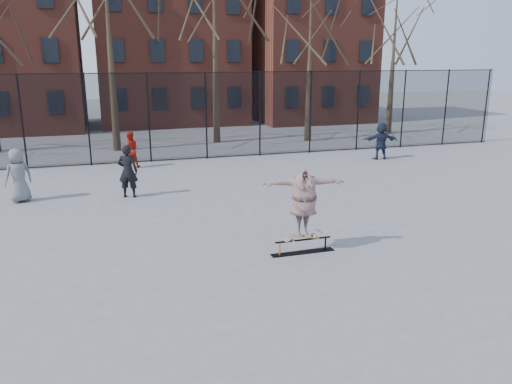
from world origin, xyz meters
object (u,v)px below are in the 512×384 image
object	(u,v)px
skate_rail	(303,247)
bystander_red	(130,150)
skater	(304,203)
bystander_grey	(18,175)
skateboard	(303,237)
bystander_navy	(381,141)
bystander_black	(128,171)

from	to	relation	value
skate_rail	bystander_red	xyz separation A→B (m)	(-3.45, 11.17, 0.65)
skater	bystander_red	xyz separation A→B (m)	(-3.45, 11.17, -0.48)
skate_rail	bystander_grey	world-z (taller)	bystander_grey
skateboard	bystander_grey	world-z (taller)	bystander_grey
skate_rail	skateboard	xyz separation A→B (m)	(-0.00, 0.00, 0.27)
skateboard	bystander_navy	bearing A→B (deg)	51.10
skate_rail	bystander_navy	distance (m)	12.48
bystander_grey	skate_rail	bearing A→B (deg)	109.10
bystander_grey	bystander_navy	bearing A→B (deg)	163.20
skate_rail	skater	world-z (taller)	skater
skateboard	skate_rail	bearing A→B (deg)	-0.00
bystander_grey	bystander_navy	xyz separation A→B (m)	(15.07, 2.83, -0.03)
bystander_black	bystander_navy	world-z (taller)	bystander_black
skater	bystander_black	bearing A→B (deg)	129.25
skater	bystander_navy	distance (m)	12.47
bystander_black	bystander_red	xyz separation A→B (m)	(0.33, 4.78, -0.12)
skate_rail	bystander_red	size ratio (longest dim) A/B	1.03
bystander_black	bystander_navy	size ratio (longest dim) A/B	1.05
skate_rail	bystander_red	bearing A→B (deg)	107.17
skateboard	bystander_grey	bearing A→B (deg)	136.53
skate_rail	skateboard	distance (m)	0.27
bystander_grey	bystander_black	distance (m)	3.50
skater	bystander_grey	distance (m)	9.99
skate_rail	skater	xyz separation A→B (m)	(-0.00, 0.00, 1.12)
skater	bystander_black	xyz separation A→B (m)	(-3.78, 6.39, -0.36)
skateboard	skater	xyz separation A→B (m)	(0.00, 0.00, 0.86)
bystander_navy	bystander_black	bearing A→B (deg)	24.66
skateboard	bystander_red	world-z (taller)	bystander_red
bystander_black	skater	bearing A→B (deg)	137.31
skate_rail	skater	distance (m)	1.12
skate_rail	bystander_navy	size ratio (longest dim) A/B	0.94
bystander_black	bystander_red	size ratio (longest dim) A/B	1.15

